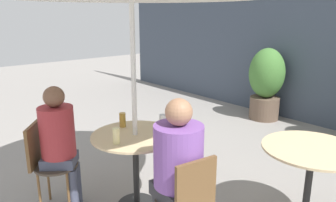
# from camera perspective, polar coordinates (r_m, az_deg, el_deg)

# --- Properties ---
(storefront_wall) EXTENTS (10.00, 0.06, 3.00)m
(storefront_wall) POSITION_cam_1_polar(r_m,az_deg,el_deg) (5.74, 26.40, 10.42)
(storefront_wall) COLOR #3D4756
(storefront_wall) RESTS_ON ground_plane
(cafe_table_near) EXTENTS (0.82, 0.82, 0.73)m
(cafe_table_near) POSITION_cam_1_polar(r_m,az_deg,el_deg) (3.11, -5.67, -8.31)
(cafe_table_near) COLOR black
(cafe_table_near) RESTS_ON ground_plane
(cafe_table_far) EXTENTS (0.83, 0.83, 0.73)m
(cafe_table_far) POSITION_cam_1_polar(r_m,az_deg,el_deg) (3.06, 23.60, -9.90)
(cafe_table_far) COLOR black
(cafe_table_far) RESTS_ON ground_plane
(bistro_chair_0) EXTENTS (0.46, 0.46, 0.84)m
(bistro_chair_0) POSITION_cam_1_polar(r_m,az_deg,el_deg) (3.30, -20.54, -9.32)
(bistro_chair_0) COLOR #42382D
(bistro_chair_0) RESTS_ON ground_plane
(bistro_chair_1) EXTENTS (0.42, 0.40, 0.84)m
(bistro_chair_1) POSITION_cam_1_polar(r_m,az_deg,el_deg) (2.50, 3.50, -16.44)
(bistro_chair_1) COLOR #42382D
(bistro_chair_1) RESTS_ON ground_plane
(seated_person_0) EXTENTS (0.39, 0.40, 1.19)m
(seated_person_0) POSITION_cam_1_polar(r_m,az_deg,el_deg) (3.18, -18.43, -6.09)
(seated_person_0) COLOR #42475B
(seated_person_0) RESTS_ON ground_plane
(seated_person_1) EXTENTS (0.41, 0.37, 1.23)m
(seated_person_1) POSITION_cam_1_polar(r_m,az_deg,el_deg) (2.51, 1.61, -10.89)
(seated_person_1) COLOR #2D2D33
(seated_person_1) RESTS_ON ground_plane
(beer_glass_0) EXTENTS (0.06, 0.06, 0.18)m
(beer_glass_0) POSITION_cam_1_polar(r_m,az_deg,el_deg) (3.05, -0.96, -3.99)
(beer_glass_0) COLOR silver
(beer_glass_0) RESTS_ON cafe_table_near
(beer_glass_1) EXTENTS (0.06, 0.06, 0.14)m
(beer_glass_1) POSITION_cam_1_polar(r_m,az_deg,el_deg) (3.24, -7.97, -3.29)
(beer_glass_1) COLOR #B28433
(beer_glass_1) RESTS_ON cafe_table_near
(beer_glass_2) EXTENTS (0.06, 0.06, 0.14)m
(beer_glass_2) POSITION_cam_1_polar(r_m,az_deg,el_deg) (2.85, -8.99, -6.00)
(beer_glass_2) COLOR beige
(beer_glass_2) RESTS_ON cafe_table_near
(potted_plant_0) EXTENTS (0.60, 0.60, 1.25)m
(potted_plant_0) POSITION_cam_1_polar(r_m,az_deg,el_deg) (5.91, 16.73, 3.24)
(potted_plant_0) COLOR brown
(potted_plant_0) RESTS_ON ground_plane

